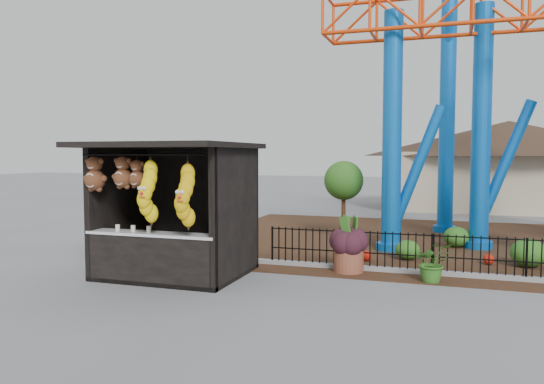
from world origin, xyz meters
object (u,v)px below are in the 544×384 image
(prize_booth, at_px, (170,212))
(terracotta_planter, at_px, (348,259))
(potted_plant, at_px, (433,262))
(roller_coaster, at_px, (521,38))

(prize_booth, bearing_deg, terracotta_planter, 24.83)
(terracotta_planter, xyz_separation_m, potted_plant, (1.96, -0.41, 0.13))
(prize_booth, xyz_separation_m, potted_plant, (5.82, 1.38, -1.07))
(potted_plant, bearing_deg, prize_booth, 177.87)
(potted_plant, bearing_deg, roller_coaster, 53.29)
(prize_booth, xyz_separation_m, terracotta_planter, (3.86, 1.79, -1.20))
(terracotta_planter, relative_size, potted_plant, 0.80)
(prize_booth, bearing_deg, potted_plant, 13.33)
(roller_coaster, distance_m, potted_plant, 8.74)
(roller_coaster, height_order, potted_plant, roller_coaster)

